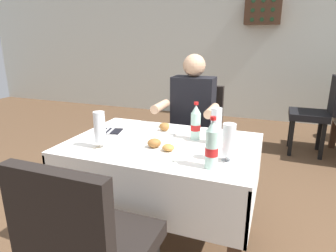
{
  "coord_description": "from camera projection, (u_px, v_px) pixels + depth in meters",
  "views": [
    {
      "loc": [
        0.71,
        -1.47,
        1.38
      ],
      "look_at": [
        0.05,
        0.26,
        0.82
      ],
      "focal_mm": 31.01,
      "sensor_mm": 36.0,
      "label": 1
    }
  ],
  "objects": [
    {
      "name": "back_wall",
      "position": [
        239.0,
        30.0,
        4.96
      ],
      "size": [
        11.0,
        0.12,
        3.06
      ],
      "primitive_type": "cube",
      "color": "silver",
      "rests_on": "ground"
    },
    {
      "name": "seated_diner_far",
      "position": [
        191.0,
        119.0,
        2.51
      ],
      "size": [
        0.5,
        0.46,
        1.26
      ],
      "color": "#282D42",
      "rests_on": "ground"
    },
    {
      "name": "chair_near_camera_side",
      "position": [
        90.0,
        246.0,
        1.2
      ],
      "size": [
        0.44,
        0.5,
        0.97
      ],
      "color": "black",
      "rests_on": "ground"
    },
    {
      "name": "beer_glass_middle",
      "position": [
        100.0,
        130.0,
        1.74
      ],
      "size": [
        0.07,
        0.07,
        0.23
      ],
      "color": "white",
      "rests_on": "main_dining_table"
    },
    {
      "name": "plate_near_camera",
      "position": [
        159.0,
        149.0,
        1.71
      ],
      "size": [
        0.25,
        0.25,
        0.07
      ],
      "color": "white",
      "rests_on": "main_dining_table"
    },
    {
      "name": "wall_bottle_rack",
      "position": [
        263.0,
        11.0,
        4.61
      ],
      "size": [
        0.56,
        0.21,
        0.42
      ],
      "color": "#472D1E"
    },
    {
      "name": "cola_bottle_secondary",
      "position": [
        212.0,
        146.0,
        1.46
      ],
      "size": [
        0.07,
        0.07,
        0.27
      ],
      "color": "silver",
      "rests_on": "main_dining_table"
    },
    {
      "name": "beer_glass_right",
      "position": [
        229.0,
        141.0,
        1.55
      ],
      "size": [
        0.07,
        0.07,
        0.21
      ],
      "color": "white",
      "rests_on": "main_dining_table"
    },
    {
      "name": "background_chair_left",
      "position": [
        318.0,
        110.0,
        3.48
      ],
      "size": [
        0.5,
        0.44,
        0.97
      ],
      "color": "black",
      "rests_on": "ground"
    },
    {
      "name": "chair_far_diner_seat",
      "position": [
        195.0,
        133.0,
        2.65
      ],
      "size": [
        0.44,
        0.5,
        0.97
      ],
      "color": "black",
      "rests_on": "ground"
    },
    {
      "name": "napkin_cutlery_set",
      "position": [
        109.0,
        131.0,
        2.08
      ],
      "size": [
        0.19,
        0.2,
        0.01
      ],
      "color": "black",
      "rests_on": "main_dining_table"
    },
    {
      "name": "ground_plane",
      "position": [
        147.0,
        252.0,
        1.96
      ],
      "size": [
        11.0,
        11.0,
        0.0
      ],
      "primitive_type": "plane",
      "color": "brown"
    },
    {
      "name": "beer_glass_left",
      "position": [
        216.0,
        126.0,
        1.81
      ],
      "size": [
        0.07,
        0.07,
        0.23
      ],
      "color": "white",
      "rests_on": "main_dining_table"
    },
    {
      "name": "plate_far_diner",
      "position": [
        164.0,
        129.0,
        2.09
      ],
      "size": [
        0.22,
        0.22,
        0.07
      ],
      "color": "white",
      "rests_on": "main_dining_table"
    },
    {
      "name": "main_dining_table",
      "position": [
        163.0,
        166.0,
        1.92
      ],
      "size": [
        1.2,
        0.83,
        0.74
      ],
      "color": "white",
      "rests_on": "ground"
    },
    {
      "name": "cola_bottle_primary",
      "position": [
        196.0,
        123.0,
        1.9
      ],
      "size": [
        0.07,
        0.07,
        0.25
      ],
      "color": "silver",
      "rests_on": "main_dining_table"
    }
  ]
}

